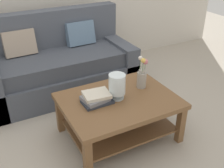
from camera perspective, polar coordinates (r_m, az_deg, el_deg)
The scene contains 6 objects.
ground_plane at distance 3.30m, azimuth -2.88°, elevation -7.39°, with size 10.00×10.00×0.00m, color #ADA393.
couch at distance 3.82m, azimuth -11.01°, elevation 3.78°, with size 1.97×0.90×1.06m.
coffee_table at distance 2.87m, azimuth 1.47°, elevation -5.32°, with size 1.16×0.87×0.47m.
book_stack_main at distance 2.72m, azimuth -3.30°, elevation -2.95°, with size 0.30×0.25×0.10m.
glass_hurricane_vase at distance 2.73m, azimuth 1.05°, elevation -0.22°, with size 0.17×0.17×0.27m.
flower_pitcher at distance 2.96m, azimuth 6.24°, elevation 1.70°, with size 0.12×0.11×0.36m.
Camera 1 is at (-1.10, -2.43, 1.95)m, focal length 43.93 mm.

